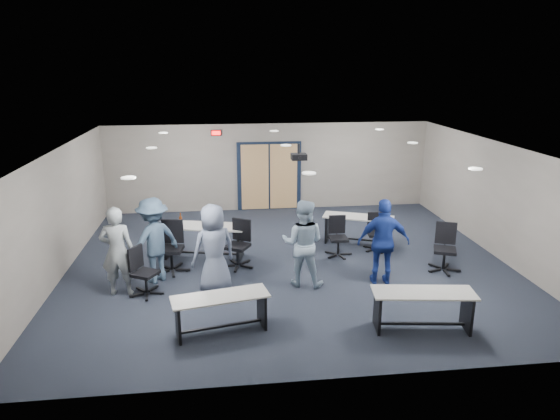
{
  "coord_description": "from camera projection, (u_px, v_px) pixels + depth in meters",
  "views": [
    {
      "loc": [
        -1.49,
        -10.71,
        4.48
      ],
      "look_at": [
        -0.23,
        -0.3,
        1.37
      ],
      "focal_mm": 32.0,
      "sensor_mm": 36.0,
      "label": 1
    }
  ],
  "objects": [
    {
      "name": "chair_loose_left",
      "position": [
        145.0,
        272.0,
        9.89
      ],
      "size": [
        0.85,
        0.85,
        1.0
      ],
      "primitive_type": null,
      "rotation": [
        0.0,
        0.0,
        1.06
      ],
      "color": "black",
      "rests_on": "floor"
    },
    {
      "name": "table_back_left",
      "position": [
        204.0,
        235.0,
        11.8
      ],
      "size": [
        2.07,
        1.09,
        1.09
      ],
      "rotation": [
        0.0,
        0.0,
        -0.23
      ],
      "color": "#A7A69E",
      "rests_on": "floor"
    },
    {
      "name": "chair_back_a",
      "position": [
        171.0,
        248.0,
        10.97
      ],
      "size": [
        0.82,
        0.82,
        1.14
      ],
      "primitive_type": null,
      "rotation": [
        0.0,
        0.0,
        -0.15
      ],
      "color": "black",
      "rests_on": "floor"
    },
    {
      "name": "back_wall",
      "position": [
        269.0,
        167.0,
        15.53
      ],
      "size": [
        10.0,
        0.04,
        2.7
      ],
      "primitive_type": "cube",
      "color": "gray",
      "rests_on": "floor"
    },
    {
      "name": "table_front_left",
      "position": [
        221.0,
        307.0,
        8.53
      ],
      "size": [
        1.73,
        0.87,
        0.67
      ],
      "rotation": [
        0.0,
        0.0,
        0.2
      ],
      "color": "#A7A69E",
      "rests_on": "floor"
    },
    {
      "name": "front_wall",
      "position": [
        332.0,
        296.0,
        6.97
      ],
      "size": [
        10.0,
        0.04,
        2.7
      ],
      "primitive_type": "cube",
      "color": "gray",
      "rests_on": "floor"
    },
    {
      "name": "person_navy",
      "position": [
        384.0,
        242.0,
        10.32
      ],
      "size": [
        1.12,
        0.59,
        1.83
      ],
      "primitive_type": "imported",
      "rotation": [
        0.0,
        0.0,
        3.01
      ],
      "color": "navy",
      "rests_on": "floor"
    },
    {
      "name": "chair_back_d",
      "position": [
        376.0,
        232.0,
        12.27
      ],
      "size": [
        0.64,
        0.64,
        0.93
      ],
      "primitive_type": null,
      "rotation": [
        0.0,
        0.0,
        -0.1
      ],
      "color": "black",
      "rests_on": "floor"
    },
    {
      "name": "chair_back_c",
      "position": [
        339.0,
        237.0,
        11.9
      ],
      "size": [
        0.61,
        0.61,
        0.96
      ],
      "primitive_type": null,
      "rotation": [
        0.0,
        0.0,
        -0.02
      ],
      "color": "black",
      "rests_on": "floor"
    },
    {
      "name": "ceiling_can_lights",
      "position": [
        287.0,
        147.0,
        11.11
      ],
      "size": [
        6.24,
        5.74,
        0.02
      ],
      "primitive_type": null,
      "color": "silver",
      "rests_on": "ceiling"
    },
    {
      "name": "chair_loose_right",
      "position": [
        445.0,
        248.0,
        11.02
      ],
      "size": [
        0.88,
        0.88,
        1.07
      ],
      "primitive_type": null,
      "rotation": [
        0.0,
        0.0,
        -0.39
      ],
      "color": "black",
      "rests_on": "floor"
    },
    {
      "name": "ceiling_projector",
      "position": [
        299.0,
        157.0,
        11.46
      ],
      "size": [
        0.35,
        0.32,
        0.37
      ],
      "color": "black",
      "rests_on": "ceiling"
    },
    {
      "name": "double_door",
      "position": [
        269.0,
        177.0,
        15.58
      ],
      "size": [
        2.0,
        0.07,
        2.2
      ],
      "color": "black",
      "rests_on": "back_wall"
    },
    {
      "name": "right_wall",
      "position": [
        497.0,
        200.0,
        11.82
      ],
      "size": [
        0.04,
        9.0,
        2.7
      ],
      "primitive_type": "cube",
      "color": "gray",
      "rests_on": "floor"
    },
    {
      "name": "ceiling",
      "position": [
        289.0,
        148.0,
        10.87
      ],
      "size": [
        10.0,
        9.0,
        0.04
      ],
      "primitive_type": "cube",
      "color": "white",
      "rests_on": "back_wall"
    },
    {
      "name": "person_lightblue",
      "position": [
        303.0,
        243.0,
        10.25
      ],
      "size": [
        1.06,
        0.94,
        1.83
      ],
      "primitive_type": "imported",
      "rotation": [
        0.0,
        0.0,
        2.82
      ],
      "color": "#97B1C8",
      "rests_on": "floor"
    },
    {
      "name": "exit_sign",
      "position": [
        216.0,
        133.0,
        14.99
      ],
      "size": [
        0.32,
        0.07,
        0.18
      ],
      "color": "black",
      "rests_on": "back_wall"
    },
    {
      "name": "floor",
      "position": [
        288.0,
        262.0,
        11.63
      ],
      "size": [
        10.0,
        10.0,
        0.0
      ],
      "primitive_type": "plane",
      "color": "black",
      "rests_on": "ground"
    },
    {
      "name": "left_wall",
      "position": [
        58.0,
        215.0,
        10.68
      ],
      "size": [
        0.04,
        9.0,
        2.7
      ],
      "primitive_type": "cube",
      "color": "gray",
      "rests_on": "floor"
    },
    {
      "name": "person_back",
      "position": [
        154.0,
        240.0,
        10.4
      ],
      "size": [
        1.34,
        1.28,
        1.83
      ],
      "primitive_type": "imported",
      "rotation": [
        0.0,
        0.0,
        3.84
      ],
      "color": "#3C546D",
      "rests_on": "floor"
    },
    {
      "name": "person_gray",
      "position": [
        117.0,
        251.0,
        9.8
      ],
      "size": [
        0.68,
        0.46,
        1.83
      ],
      "primitive_type": "imported",
      "rotation": [
        0.0,
        0.0,
        3.11
      ],
      "color": "gray",
      "rests_on": "floor"
    },
    {
      "name": "table_front_right",
      "position": [
        423.0,
        304.0,
        8.6
      ],
      "size": [
        1.81,
        0.81,
        0.71
      ],
      "rotation": [
        0.0,
        0.0,
        -0.14
      ],
      "color": "#A7A69E",
      "rests_on": "floor"
    },
    {
      "name": "person_plaid",
      "position": [
        214.0,
        249.0,
        9.94
      ],
      "size": [
        1.05,
        0.89,
        1.83
      ],
      "primitive_type": "imported",
      "rotation": [
        0.0,
        0.0,
        3.54
      ],
      "color": "slate",
      "rests_on": "floor"
    },
    {
      "name": "table_back_right",
      "position": [
        358.0,
        225.0,
        12.76
      ],
      "size": [
        1.87,
        1.2,
        0.72
      ],
      "rotation": [
        0.0,
        0.0,
        -0.38
      ],
      "color": "#A7A69E",
      "rests_on": "floor"
    },
    {
      "name": "chair_back_b",
      "position": [
        237.0,
        244.0,
        11.23
      ],
      "size": [
        0.93,
        0.93,
        1.08
      ],
      "primitive_type": null,
      "rotation": [
        0.0,
        0.0,
        -0.52
      ],
      "color": "black",
      "rests_on": "floor"
    }
  ]
}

